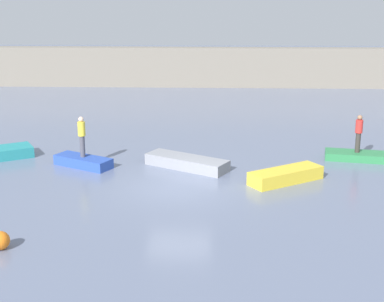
{
  "coord_description": "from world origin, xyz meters",
  "views": [
    {
      "loc": [
        1.29,
        -20.66,
        7.35
      ],
      "look_at": [
        0.41,
        2.14,
        0.87
      ],
      "focal_mm": 52.73,
      "sensor_mm": 36.0,
      "label": 1
    }
  ],
  "objects": [
    {
      "name": "rowboat_blue",
      "position": [
        -4.34,
        2.58,
        0.22
      ],
      "size": [
        2.75,
        2.05,
        0.43
      ],
      "primitive_type": "cube",
      "rotation": [
        0.0,
        0.0,
        -0.49
      ],
      "color": "#2B4CAD",
      "rests_on": "ground_plane"
    },
    {
      "name": "rowboat_green",
      "position": [
        7.81,
        4.06,
        0.18
      ],
      "size": [
        2.94,
        1.57,
        0.35
      ],
      "primitive_type": "cube",
      "rotation": [
        0.0,
        0.0,
        -0.18
      ],
      "color": "#2D7F47",
      "rests_on": "ground_plane"
    },
    {
      "name": "embankment_wall",
      "position": [
        0.0,
        24.12,
        1.55
      ],
      "size": [
        80.0,
        1.2,
        3.1
      ],
      "primitive_type": "cube",
      "color": "gray",
      "rests_on": "ground_plane"
    },
    {
      "name": "person_red_shirt",
      "position": [
        7.81,
        4.06,
        1.3
      ],
      "size": [
        0.32,
        0.32,
        1.71
      ],
      "color": "#38332D",
      "rests_on": "rowboat_green"
    },
    {
      "name": "person_yellow_shirt",
      "position": [
        -4.34,
        2.58,
        1.43
      ],
      "size": [
        0.32,
        0.32,
        1.78
      ],
      "color": "#4C4C56",
      "rests_on": "rowboat_blue"
    },
    {
      "name": "ground_plane",
      "position": [
        0.0,
        0.0,
        0.0
      ],
      "size": [
        120.0,
        120.0,
        0.0
      ],
      "primitive_type": "plane",
      "color": "slate"
    },
    {
      "name": "rowboat_grey",
      "position": [
        0.17,
        2.54,
        0.24
      ],
      "size": [
        3.75,
        2.78,
        0.49
      ],
      "primitive_type": "cube",
      "rotation": [
        0.0,
        0.0,
        -0.52
      ],
      "color": "gray",
      "rests_on": "ground_plane"
    },
    {
      "name": "rowboat_yellow",
      "position": [
        4.21,
        0.83,
        0.26
      ],
      "size": [
        3.17,
        2.53,
        0.53
      ],
      "primitive_type": "cube",
      "rotation": [
        0.0,
        0.0,
        0.58
      ],
      "color": "gold",
      "rests_on": "ground_plane"
    },
    {
      "name": "mooring_buoy",
      "position": [
        -4.95,
        -5.66,
        0.28
      ],
      "size": [
        0.56,
        0.56,
        0.56
      ],
      "primitive_type": "sphere",
      "color": "orange",
      "rests_on": "ground_plane"
    }
  ]
}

